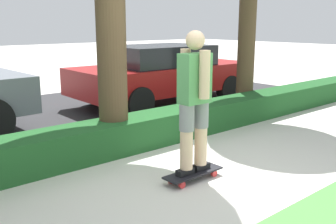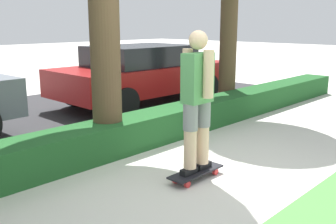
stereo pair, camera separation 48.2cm
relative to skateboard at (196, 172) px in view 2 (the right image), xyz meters
The scene contains 6 objects.
ground_plane 0.16m from the skateboard, 83.76° to the right, with size 60.00×60.00×0.00m, color beige.
street_asphalt 4.07m from the skateboard, 89.79° to the left, with size 13.68×5.00×0.01m.
hedge_row 1.47m from the skateboard, 89.43° to the left, with size 13.68×0.60×0.46m.
skateboard is the anchor object (origin of this frame).
skater_person 0.89m from the skateboard, 97.13° to the left, with size 0.49×0.42×1.63m.
parked_car_middle 4.66m from the skateboard, 54.58° to the left, with size 4.24×1.87×1.32m.
Camera 2 is at (-3.42, -2.63, 1.81)m, focal length 42.00 mm.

